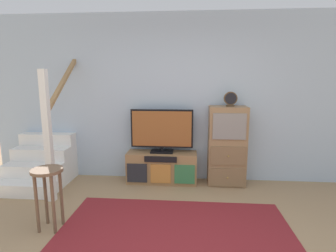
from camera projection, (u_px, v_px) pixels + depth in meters
back_wall at (181, 99)px, 4.42m from camera, size 6.40×0.12×2.70m
area_rug at (175, 240)px, 2.84m from camera, size 2.60×1.80×0.01m
media_console at (162, 167)px, 4.38m from camera, size 1.12×0.38×0.50m
television at (162, 130)px, 4.30m from camera, size 0.99×0.22×0.70m
side_cabinet at (227, 146)px, 4.24m from camera, size 0.58×0.38×1.25m
desk_clock at (231, 99)px, 4.09m from camera, size 0.20×0.08×0.22m
staircase at (47, 157)px, 4.53m from camera, size 1.00×1.36×2.20m
bar_stool_near at (48, 184)px, 2.98m from camera, size 0.34×0.34×0.70m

